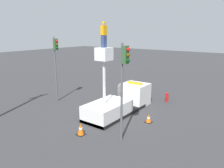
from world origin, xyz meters
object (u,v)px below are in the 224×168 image
object	(u,v)px
traffic_light_pole	(124,74)
traffic_light_across	(56,57)
fire_hydrant	(167,97)
traffic_cone_curbside	(149,118)
bucket_truck	(120,102)
worker	(104,35)
traffic_cone_rear	(81,129)

from	to	relation	value
traffic_light_pole	traffic_light_across	distance (m)	9.62
fire_hydrant	traffic_cone_curbside	distance (m)	5.41
bucket_truck	fire_hydrant	bearing A→B (deg)	-23.54
worker	traffic_cone_rear	world-z (taller)	worker
traffic_cone_curbside	bucket_truck	bearing A→B (deg)	78.99
fire_hydrant	traffic_cone_rear	bearing A→B (deg)	169.68
worker	traffic_cone_curbside	xyz separation A→B (m)	(1.50, -2.91, -5.95)
traffic_light_pole	traffic_cone_curbside	distance (m)	5.09
traffic_light_pole	traffic_cone_rear	world-z (taller)	traffic_light_pole
traffic_light_pole	traffic_cone_rear	xyz separation A→B (m)	(-1.00, 2.59, -3.74)
traffic_light_pole	traffic_cone_rear	distance (m)	4.66
bucket_truck	fire_hydrant	size ratio (longest dim) A/B	7.59
bucket_truck	fire_hydrant	distance (m)	5.22
traffic_light_pole	traffic_cone_curbside	world-z (taller)	traffic_light_pole
fire_hydrant	traffic_cone_rear	size ratio (longest dim) A/B	1.16
traffic_light_pole	traffic_cone_rear	bearing A→B (deg)	111.15
worker	traffic_light_pole	distance (m)	4.05
traffic_cone_rear	traffic_light_across	bearing A→B (deg)	60.45
traffic_light_pole	worker	bearing A→B (deg)	57.42
worker	traffic_light_across	world-z (taller)	worker
bucket_truck	traffic_cone_curbside	size ratio (longest dim) A/B	11.02
worker	traffic_cone_rear	xyz separation A→B (m)	(-2.86, -0.31, -5.87)
worker	traffic_light_across	bearing A→B (deg)	81.88
bucket_truck	worker	xyz separation A→B (m)	(-2.07, 0.00, 5.40)
fire_hydrant	traffic_light_pole	bearing A→B (deg)	-174.60
traffic_cone_curbside	traffic_light_across	bearing A→B (deg)	93.73
bucket_truck	traffic_light_pole	size ratio (longest dim) A/B	1.19
traffic_light_pole	traffic_light_across	xyz separation A→B (m)	(2.75, 9.21, 0.09)
bucket_truck	traffic_light_across	distance (m)	7.25
traffic_light_pole	traffic_light_across	size ratio (longest dim) A/B	0.98
bucket_truck	traffic_cone_curbside	world-z (taller)	bucket_truck
traffic_light_across	traffic_cone_rear	xyz separation A→B (m)	(-3.76, -6.62, -3.84)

